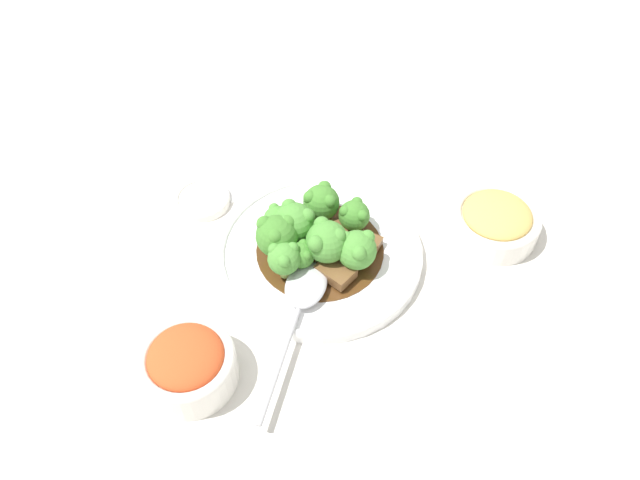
% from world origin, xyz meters
% --- Properties ---
extents(ground_plane, '(4.00, 4.00, 0.00)m').
position_xyz_m(ground_plane, '(0.00, 0.00, 0.00)').
color(ground_plane, silver).
extents(main_plate, '(0.27, 0.27, 0.02)m').
position_xyz_m(main_plate, '(0.00, 0.00, 0.01)').
color(main_plate, white).
rests_on(main_plate, ground_plane).
extents(beef_strip_0, '(0.06, 0.06, 0.01)m').
position_xyz_m(beef_strip_0, '(-0.03, -0.05, 0.02)').
color(beef_strip_0, brown).
rests_on(beef_strip_0, main_plate).
extents(beef_strip_1, '(0.06, 0.05, 0.01)m').
position_xyz_m(beef_strip_1, '(0.05, 0.01, 0.02)').
color(beef_strip_1, '#56331E').
rests_on(beef_strip_1, main_plate).
extents(beef_strip_2, '(0.05, 0.05, 0.01)m').
position_xyz_m(beef_strip_2, '(-0.05, -0.00, 0.03)').
color(beef_strip_2, brown).
rests_on(beef_strip_2, main_plate).
extents(beef_strip_3, '(0.07, 0.05, 0.01)m').
position_xyz_m(beef_strip_3, '(-0.00, -0.02, 0.03)').
color(beef_strip_3, brown).
rests_on(beef_strip_3, main_plate).
extents(broccoli_floret_0, '(0.05, 0.05, 0.06)m').
position_xyz_m(broccoli_floret_0, '(-0.02, 0.00, 0.06)').
color(broccoli_floret_0, '#8EB756').
rests_on(broccoli_floret_0, main_plate).
extents(broccoli_floret_1, '(0.05, 0.05, 0.06)m').
position_xyz_m(broccoli_floret_1, '(0.01, 0.05, 0.06)').
color(broccoli_floret_1, '#8EB756').
rests_on(broccoli_floret_1, main_plate).
extents(broccoli_floret_2, '(0.05, 0.05, 0.05)m').
position_xyz_m(broccoli_floret_2, '(0.05, -0.02, 0.05)').
color(broccoli_floret_2, '#8EB756').
rests_on(broccoli_floret_2, main_plate).
extents(broccoli_floret_3, '(0.05, 0.05, 0.06)m').
position_xyz_m(broccoli_floret_3, '(0.02, 0.03, 0.06)').
color(broccoli_floret_3, '#8EB756').
rests_on(broccoli_floret_3, main_plate).
extents(broccoli_floret_4, '(0.04, 0.04, 0.05)m').
position_xyz_m(broccoli_floret_4, '(-0.02, 0.06, 0.05)').
color(broccoli_floret_4, '#8EB756').
rests_on(broccoli_floret_4, main_plate).
extents(broccoli_floret_5, '(0.04, 0.04, 0.04)m').
position_xyz_m(broccoli_floret_5, '(0.01, -0.05, 0.04)').
color(broccoli_floret_5, '#8EB756').
rests_on(broccoli_floret_5, main_plate).
extents(broccoli_floret_6, '(0.04, 0.04, 0.05)m').
position_xyz_m(broccoli_floret_6, '(0.04, 0.04, 0.05)').
color(broccoli_floret_6, '#7FA84C').
rests_on(broccoli_floret_6, main_plate).
extents(broccoli_floret_7, '(0.05, 0.05, 0.05)m').
position_xyz_m(broccoli_floret_7, '(-0.04, -0.03, 0.05)').
color(broccoli_floret_7, '#7FA84C').
rests_on(broccoli_floret_7, main_plate).
extents(broccoli_floret_8, '(0.03, 0.03, 0.04)m').
position_xyz_m(broccoli_floret_8, '(-0.02, 0.03, 0.04)').
color(broccoli_floret_8, '#7FA84C').
rests_on(broccoli_floret_8, main_plate).
extents(serving_spoon, '(0.19, 0.16, 0.01)m').
position_xyz_m(serving_spoon, '(-0.06, 0.05, 0.03)').
color(serving_spoon, '#B7B7BC').
rests_on(serving_spoon, main_plate).
extents(side_bowl_kimchi, '(0.11, 0.11, 0.06)m').
position_xyz_m(side_bowl_kimchi, '(-0.10, 0.20, 0.03)').
color(side_bowl_kimchi, white).
rests_on(side_bowl_kimchi, ground_plane).
extents(side_bowl_appetizer, '(0.12, 0.12, 0.05)m').
position_xyz_m(side_bowl_appetizer, '(-0.06, -0.23, 0.02)').
color(side_bowl_appetizer, white).
rests_on(side_bowl_appetizer, ground_plane).
extents(sauce_dish, '(0.08, 0.08, 0.01)m').
position_xyz_m(sauce_dish, '(0.16, 0.11, 0.01)').
color(sauce_dish, white).
rests_on(sauce_dish, ground_plane).
extents(paper_napkin, '(0.13, 0.10, 0.01)m').
position_xyz_m(paper_napkin, '(0.20, 0.04, 0.00)').
color(paper_napkin, white).
rests_on(paper_napkin, ground_plane).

